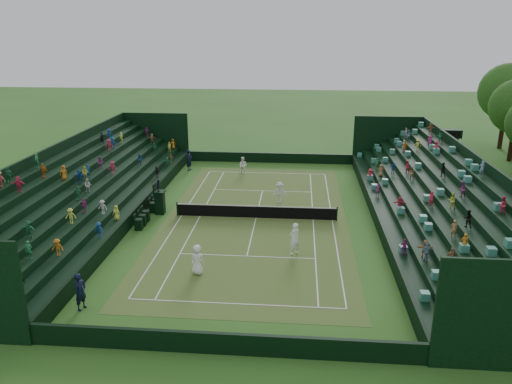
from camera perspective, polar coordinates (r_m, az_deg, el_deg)
ground at (r=36.16m, az=0.00°, el=-3.01°), size 160.00×160.00×0.00m
court_surface at (r=36.16m, az=0.00°, el=-3.00°), size 12.97×26.77×0.01m
perimeter_wall_north at (r=51.13m, az=1.53°, el=3.94°), size 17.17×0.20×1.00m
perimeter_wall_south at (r=21.91m, az=-3.74°, el=-16.89°), size 17.17×0.20×1.00m
perimeter_wall_east at (r=36.30m, az=13.48°, el=-2.61°), size 0.20×31.77×1.00m
perimeter_wall_west at (r=37.63m, az=-12.99°, el=-1.82°), size 0.20×31.77×1.00m
north_grandstand at (r=36.83m, az=20.04°, el=-1.20°), size 6.60×32.00×4.90m
south_grandstand at (r=38.77m, az=-18.99°, el=-0.13°), size 6.60×32.00×4.90m
tennis_net at (r=35.97m, az=0.00°, el=-2.23°), size 11.67×0.10×1.06m
scoreboard_tower at (r=52.71m, az=21.32°, el=6.08°), size 2.00×1.00×3.70m
umpire_chair at (r=37.35m, az=-10.97°, el=-0.83°), size 0.83×0.83×2.62m
courtside_chairs at (r=37.16m, az=-12.12°, el=-2.15°), size 0.51×5.48×1.11m
player_near_west at (r=28.11m, az=-6.73°, el=-7.69°), size 1.00×0.84×1.74m
player_near_east at (r=30.26m, az=4.42°, el=-5.36°), size 0.88×0.86×2.03m
player_far_west at (r=46.93m, az=-1.49°, el=3.04°), size 0.98×0.89×1.63m
player_far_east at (r=39.28m, az=2.70°, el=-0.01°), size 1.07×0.63×1.65m
line_judge_north at (r=48.58m, az=-7.65°, el=3.65°), size 0.65×0.83×2.03m
line_judge_south at (r=26.05m, az=-19.43°, el=-10.68°), size 0.66×0.81×1.90m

